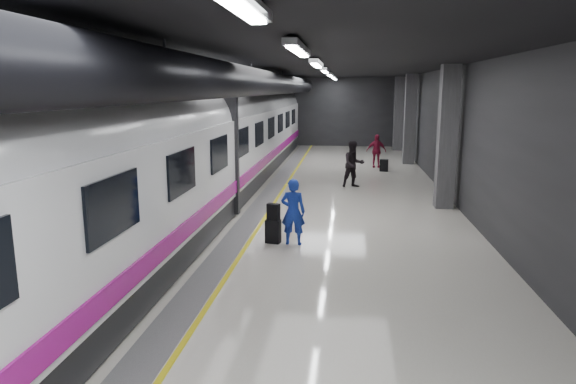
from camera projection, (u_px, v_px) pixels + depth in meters
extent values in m
plane|color=beige|center=(297.00, 218.00, 15.14)|extent=(40.00, 40.00, 0.00)
cube|color=black|center=(297.00, 62.00, 14.25)|extent=(10.00, 40.00, 0.02)
cube|color=#28282B|center=(326.00, 112.00, 34.17)|extent=(10.00, 0.02, 4.50)
cube|color=#28282B|center=(130.00, 140.00, 15.26)|extent=(0.02, 40.00, 4.50)
cube|color=#28282B|center=(477.00, 144.00, 14.13)|extent=(0.02, 40.00, 4.50)
cube|color=slate|center=(252.00, 217.00, 15.29)|extent=(0.65, 39.80, 0.01)
cube|color=yellow|center=(265.00, 217.00, 15.24)|extent=(0.10, 39.80, 0.01)
cylinder|color=black|center=(252.00, 82.00, 14.51)|extent=(0.80, 38.00, 0.80)
cube|color=silver|center=(298.00, 48.00, 8.36)|extent=(0.22, 2.60, 0.10)
cube|color=silver|center=(317.00, 63.00, 13.23)|extent=(0.22, 2.60, 0.10)
cube|color=silver|center=(325.00, 70.00, 18.10)|extent=(0.22, 2.60, 0.10)
cube|color=silver|center=(330.00, 74.00, 22.97)|extent=(0.22, 2.60, 0.10)
cube|color=silver|center=(333.00, 77.00, 27.84)|extent=(0.22, 2.60, 0.10)
cube|color=silver|center=(335.00, 78.00, 31.74)|extent=(0.22, 2.60, 0.10)
cube|color=#515154|center=(447.00, 138.00, 16.13)|extent=(0.55, 0.55, 4.50)
cube|color=#515154|center=(410.00, 119.00, 25.87)|extent=(0.55, 0.55, 4.50)
cube|color=#515154|center=(398.00, 114.00, 31.72)|extent=(0.55, 0.55, 4.50)
cube|color=black|center=(190.00, 204.00, 15.43)|extent=(2.80, 38.00, 0.60)
cube|color=white|center=(188.00, 158.00, 15.16)|extent=(2.90, 38.00, 2.20)
cylinder|color=white|center=(186.00, 126.00, 14.97)|extent=(2.80, 38.00, 2.80)
cube|color=#990D7D|center=(237.00, 186.00, 15.15)|extent=(0.04, 38.00, 0.35)
cube|color=black|center=(187.00, 150.00, 15.11)|extent=(3.05, 0.25, 3.80)
cube|color=black|center=(114.00, 206.00, 7.12)|extent=(0.05, 1.60, 0.85)
cube|color=black|center=(182.00, 172.00, 10.04)|extent=(0.05, 1.60, 0.85)
cube|color=black|center=(219.00, 153.00, 12.97)|extent=(0.05, 1.60, 0.85)
cube|color=black|center=(243.00, 142.00, 15.89)|extent=(0.05, 1.60, 0.85)
cube|color=black|center=(259.00, 133.00, 18.81)|extent=(0.05, 1.60, 0.85)
cube|color=black|center=(271.00, 128.00, 21.73)|extent=(0.05, 1.60, 0.85)
cube|color=black|center=(280.00, 123.00, 24.65)|extent=(0.05, 1.60, 0.85)
cube|color=black|center=(288.00, 119.00, 27.58)|extent=(0.05, 1.60, 0.85)
cube|color=black|center=(293.00, 117.00, 30.50)|extent=(0.05, 1.60, 0.85)
imported|color=#1832B8|center=(293.00, 212.00, 12.47)|extent=(0.61, 0.41, 1.64)
cube|color=black|center=(273.00, 231.00, 12.69)|extent=(0.40, 0.29, 0.59)
cube|color=black|center=(273.00, 212.00, 12.59)|extent=(0.34, 0.25, 0.41)
imported|color=black|center=(353.00, 164.00, 19.80)|extent=(1.07, 0.96, 1.80)
imported|color=maroon|center=(376.00, 151.00, 24.93)|extent=(0.94, 0.41, 1.60)
cube|color=black|center=(384.00, 165.00, 23.78)|extent=(0.41, 0.30, 0.56)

